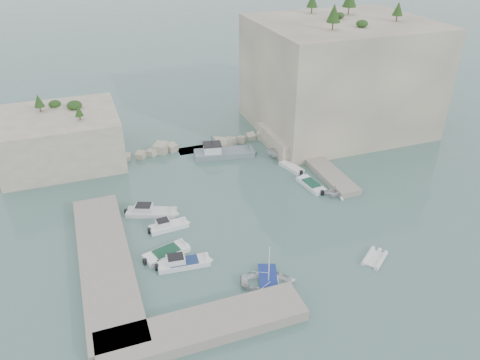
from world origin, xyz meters
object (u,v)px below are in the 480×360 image
object	(u,v)px
motorboat_a	(152,214)
motorboat_d	(184,265)
motorboat_b	(169,228)
inflatable_dinghy	(374,260)
tender_east_c	(291,169)
tender_east_b	(311,187)
tender_east_d	(282,158)
rowboat	(268,284)
tender_east_a	(336,196)
motorboat_c	(167,255)
work_boat	(224,156)

from	to	relation	value
motorboat_a	motorboat_d	size ratio (longest dim) A/B	1.11
motorboat_b	inflatable_dinghy	world-z (taller)	motorboat_b
motorboat_a	inflatable_dinghy	size ratio (longest dim) A/B	1.80
tender_east_c	tender_east_b	bearing A→B (deg)	168.80
tender_east_d	motorboat_b	bearing A→B (deg)	140.18
tender_east_c	tender_east_d	distance (m)	3.71
motorboat_b	tender_east_b	xyz separation A→B (m)	(19.52, 2.84, 0.00)
rowboat	tender_east_b	world-z (taller)	rowboat
tender_east_a	tender_east_c	size ratio (longest dim) A/B	0.73
motorboat_c	tender_east_c	xyz separation A→B (m)	(20.41, 12.64, 0.00)
tender_east_b	tender_east_d	xyz separation A→B (m)	(-0.13, 8.91, 0.00)
motorboat_c	work_boat	distance (m)	23.56
tender_east_c	tender_east_d	world-z (taller)	tender_east_d
motorboat_c	tender_east_c	distance (m)	24.01
inflatable_dinghy	motorboat_b	bearing A→B (deg)	108.46
motorboat_c	motorboat_b	distance (m)	4.77
tender_east_c	work_boat	world-z (taller)	work_boat
motorboat_d	motorboat_a	bearing A→B (deg)	102.97
rowboat	inflatable_dinghy	world-z (taller)	rowboat
tender_east_b	work_boat	world-z (taller)	work_boat
inflatable_dinghy	motorboat_c	bearing A→B (deg)	120.53
rowboat	tender_east_b	bearing A→B (deg)	-20.58
tender_east_a	tender_east_d	bearing A→B (deg)	9.58
rowboat	work_boat	size ratio (longest dim) A/B	0.56
motorboat_a	work_boat	world-z (taller)	work_boat
motorboat_d	tender_east_c	distance (m)	24.24
motorboat_a	tender_east_a	distance (m)	23.08
inflatable_dinghy	tender_east_b	world-z (taller)	tender_east_b
tender_east_a	tender_east_c	xyz separation A→B (m)	(-2.31, 8.31, 0.00)
motorboat_d	motorboat_b	bearing A→B (deg)	95.76
motorboat_b	tender_east_a	distance (m)	21.45
motorboat_c	motorboat_b	bearing A→B (deg)	57.78
motorboat_a	rowboat	distance (m)	17.91
motorboat_d	tender_east_a	xyz separation A→B (m)	(21.42, 6.59, 0.00)
motorboat_a	rowboat	size ratio (longest dim) A/B	1.21
motorboat_d	inflatable_dinghy	bearing A→B (deg)	-11.80
tender_east_b	tender_east_c	bearing A→B (deg)	-3.61
motorboat_c	tender_east_a	world-z (taller)	tender_east_a
motorboat_c	work_boat	size ratio (longest dim) A/B	0.55
inflatable_dinghy	tender_east_d	xyz separation A→B (m)	(0.63, 24.44, 0.00)
motorboat_a	motorboat_d	world-z (taller)	same
motorboat_d	tender_east_c	xyz separation A→B (m)	(19.11, 14.90, 0.00)
inflatable_dinghy	motorboat_d	bearing A→B (deg)	125.23
motorboat_a	tender_east_c	xyz separation A→B (m)	(20.47, 4.56, 0.00)
motorboat_b	inflatable_dinghy	xyz separation A→B (m)	(18.77, -12.69, 0.00)
motorboat_a	rowboat	bearing A→B (deg)	-40.56
tender_east_d	tender_east_a	bearing A→B (deg)	-151.32
tender_east_b	work_boat	size ratio (longest dim) A/B	0.53
motorboat_d	tender_east_b	world-z (taller)	motorboat_d
motorboat_c	motorboat_a	distance (m)	8.09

